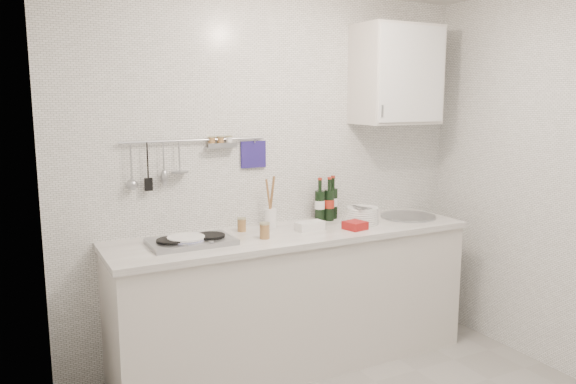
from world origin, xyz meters
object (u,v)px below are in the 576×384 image
object	(u,v)px
wall_cabinet	(397,75)
plate_stack_hob	(185,241)
wine_bottles	(327,199)
plate_stack_sink	(361,215)
utensil_crock	(271,215)

from	to	relation	value
wall_cabinet	plate_stack_hob	bearing A→B (deg)	-175.83
wall_cabinet	wine_bottles	distance (m)	1.02
plate_stack_sink	utensil_crock	size ratio (longest dim) A/B	0.82
plate_stack_hob	plate_stack_sink	size ratio (longest dim) A/B	0.87
wine_bottles	utensil_crock	distance (m)	0.47
wall_cabinet	wine_bottles	size ratio (longest dim) A/B	2.26
plate_stack_hob	utensil_crock	size ratio (longest dim) A/B	0.71
plate_stack_sink	wine_bottles	xyz separation A→B (m)	(-0.16, 0.18, 0.10)
wine_bottles	wall_cabinet	bearing A→B (deg)	-8.87
wall_cabinet	plate_stack_hob	world-z (taller)	wall_cabinet
plate_stack_sink	utensil_crock	distance (m)	0.65
wine_bottles	utensil_crock	xyz separation A→B (m)	(-0.46, -0.03, -0.07)
plate_stack_sink	wall_cabinet	bearing A→B (deg)	15.94
wine_bottles	utensil_crock	size ratio (longest dim) A/B	0.88
plate_stack_sink	wine_bottles	bearing A→B (deg)	131.26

